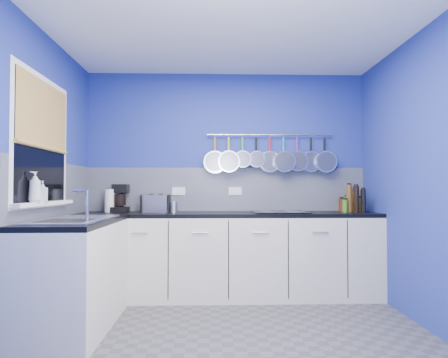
{
  "coord_description": "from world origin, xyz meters",
  "views": [
    {
      "loc": [
        -0.15,
        -2.83,
        1.15
      ],
      "look_at": [
        -0.05,
        0.75,
        1.25
      ],
      "focal_mm": 29.93,
      "sensor_mm": 36.0,
      "label": 1
    }
  ],
  "objects_px": {
    "soap_bottle_a": "(35,187)",
    "canister": "(174,207)",
    "hob": "(279,212)",
    "toaster": "(156,203)",
    "soap_bottle_b": "(42,191)",
    "coffee_maker": "(120,198)",
    "paper_towel": "(110,201)"
  },
  "relations": [
    {
      "from": "soap_bottle_a",
      "to": "canister",
      "type": "xyz_separation_m",
      "value": [
        0.95,
        1.14,
        -0.21
      ]
    },
    {
      "from": "soap_bottle_a",
      "to": "canister",
      "type": "relative_size",
      "value": 2.02
    },
    {
      "from": "soap_bottle_a",
      "to": "hob",
      "type": "xyz_separation_m",
      "value": [
        2.09,
        1.1,
        -0.26
      ]
    },
    {
      "from": "soap_bottle_a",
      "to": "hob",
      "type": "height_order",
      "value": "soap_bottle_a"
    },
    {
      "from": "toaster",
      "to": "hob",
      "type": "relative_size",
      "value": 0.52
    },
    {
      "from": "soap_bottle_b",
      "to": "coffee_maker",
      "type": "bearing_deg",
      "value": 72.89
    },
    {
      "from": "soap_bottle_b",
      "to": "canister",
      "type": "distance_m",
      "value": 1.4
    },
    {
      "from": "paper_towel",
      "to": "canister",
      "type": "xyz_separation_m",
      "value": [
        0.71,
        -0.08,
        -0.07
      ]
    },
    {
      "from": "soap_bottle_a",
      "to": "paper_towel",
      "type": "distance_m",
      "value": 1.25
    },
    {
      "from": "soap_bottle_a",
      "to": "toaster",
      "type": "relative_size",
      "value": 0.81
    },
    {
      "from": "coffee_maker",
      "to": "toaster",
      "type": "bearing_deg",
      "value": -7.66
    },
    {
      "from": "coffee_maker",
      "to": "paper_towel",
      "type": "bearing_deg",
      "value": -163.11
    },
    {
      "from": "coffee_maker",
      "to": "canister",
      "type": "bearing_deg",
      "value": -9.78
    },
    {
      "from": "soap_bottle_a",
      "to": "toaster",
      "type": "distance_m",
      "value": 1.42
    },
    {
      "from": "soap_bottle_a",
      "to": "hob",
      "type": "distance_m",
      "value": 2.38
    },
    {
      "from": "soap_bottle_b",
      "to": "hob",
      "type": "relative_size",
      "value": 0.3
    },
    {
      "from": "soap_bottle_a",
      "to": "soap_bottle_b",
      "type": "height_order",
      "value": "soap_bottle_a"
    },
    {
      "from": "hob",
      "to": "soap_bottle_a",
      "type": "bearing_deg",
      "value": -152.18
    },
    {
      "from": "hob",
      "to": "coffee_maker",
      "type": "bearing_deg",
      "value": 175.22
    },
    {
      "from": "soap_bottle_b",
      "to": "paper_towel",
      "type": "xyz_separation_m",
      "value": [
        0.24,
        1.09,
        -0.11
      ]
    },
    {
      "from": "soap_bottle_b",
      "to": "soap_bottle_a",
      "type": "bearing_deg",
      "value": -90.0
    },
    {
      "from": "soap_bottle_a",
      "to": "toaster",
      "type": "bearing_deg",
      "value": 57.92
    },
    {
      "from": "soap_bottle_b",
      "to": "coffee_maker",
      "type": "xyz_separation_m",
      "value": [
        0.35,
        1.12,
        -0.08
      ]
    },
    {
      "from": "soap_bottle_b",
      "to": "canister",
      "type": "xyz_separation_m",
      "value": [
        0.95,
        1.02,
        -0.18
      ]
    },
    {
      "from": "paper_towel",
      "to": "toaster",
      "type": "distance_m",
      "value": 0.51
    },
    {
      "from": "soap_bottle_a",
      "to": "paper_towel",
      "type": "bearing_deg",
      "value": 78.84
    },
    {
      "from": "coffee_maker",
      "to": "canister",
      "type": "distance_m",
      "value": 0.62
    },
    {
      "from": "paper_towel",
      "to": "coffee_maker",
      "type": "distance_m",
      "value": 0.11
    },
    {
      "from": "paper_towel",
      "to": "hob",
      "type": "relative_size",
      "value": 0.44
    },
    {
      "from": "soap_bottle_b",
      "to": "hob",
      "type": "bearing_deg",
      "value": 25.03
    },
    {
      "from": "canister",
      "to": "hob",
      "type": "height_order",
      "value": "canister"
    },
    {
      "from": "coffee_maker",
      "to": "toaster",
      "type": "relative_size",
      "value": 1.03
    }
  ]
}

